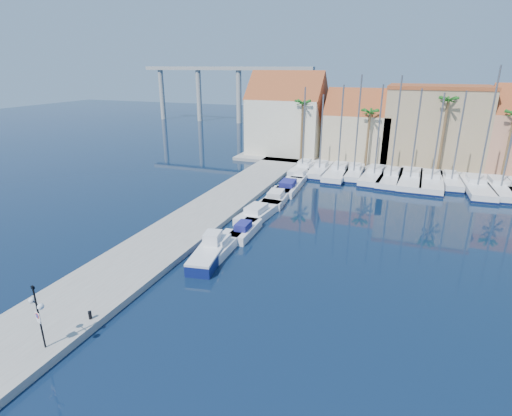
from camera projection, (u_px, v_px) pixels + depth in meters
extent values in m
plane|color=black|center=(217.00, 317.00, 24.69)|extent=(260.00, 260.00, 0.00)
cube|color=gray|center=(196.00, 220.00, 39.51)|extent=(6.00, 77.00, 0.50)
cube|color=gray|center=(408.00, 162.00, 63.35)|extent=(54.00, 16.00, 0.50)
cylinder|color=black|center=(39.00, 317.00, 20.68)|extent=(0.09, 0.09, 3.75)
cylinder|color=black|center=(34.00, 302.00, 20.53)|extent=(0.46, 0.17, 0.05)
cylinder|color=black|center=(38.00, 305.00, 20.27)|extent=(0.46, 0.17, 0.05)
sphere|color=white|center=(32.00, 300.00, 20.66)|extent=(0.34, 0.34, 0.34)
sphere|color=white|center=(41.00, 307.00, 20.14)|extent=(0.34, 0.34, 0.34)
cube|color=black|center=(33.00, 288.00, 20.08)|extent=(0.23, 0.16, 0.15)
cube|color=white|center=(38.00, 316.00, 20.61)|extent=(0.46, 0.15, 0.47)
cylinder|color=red|center=(37.00, 316.00, 20.58)|extent=(0.31, 0.10, 0.32)
cylinder|color=#1933A5|center=(37.00, 316.00, 20.57)|extent=(0.22, 0.07, 0.22)
cube|color=white|center=(39.00, 322.00, 20.72)|extent=(0.37, 0.13, 0.13)
cylinder|color=black|center=(90.00, 315.00, 23.63)|extent=(0.20, 0.20, 0.50)
cube|color=#0E1956|center=(209.00, 256.00, 31.66)|extent=(2.84, 5.96, 0.86)
cube|color=white|center=(209.00, 250.00, 31.48)|extent=(2.84, 5.96, 0.19)
cube|color=white|center=(213.00, 238.00, 32.36)|extent=(1.48, 1.71, 1.05)
cube|color=white|center=(223.00, 245.00, 33.60)|extent=(1.91, 5.47, 0.80)
cube|color=white|center=(220.00, 240.00, 32.88)|extent=(1.28, 1.94, 0.60)
cube|color=white|center=(245.00, 231.00, 36.57)|extent=(1.70, 5.04, 0.80)
cube|color=navy|center=(243.00, 226.00, 35.89)|extent=(1.16, 1.77, 0.60)
cube|color=white|center=(259.00, 213.00, 41.09)|extent=(2.91, 7.30, 0.80)
cube|color=white|center=(256.00, 208.00, 40.25)|extent=(1.81, 2.62, 0.60)
cube|color=white|center=(277.00, 198.00, 45.80)|extent=(2.76, 7.04, 0.80)
cube|color=white|center=(276.00, 193.00, 44.94)|extent=(1.73, 2.53, 0.60)
cube|color=white|center=(289.00, 187.00, 49.83)|extent=(2.76, 7.55, 0.80)
cube|color=navy|center=(288.00, 183.00, 48.93)|extent=(1.80, 2.69, 0.60)
cube|color=white|center=(302.00, 176.00, 54.68)|extent=(2.14, 5.37, 0.80)
cube|color=white|center=(301.00, 172.00, 54.00)|extent=(1.33, 1.93, 0.60)
cube|color=white|center=(307.00, 169.00, 58.59)|extent=(1.97, 5.88, 0.80)
cube|color=white|center=(306.00, 165.00, 57.85)|extent=(1.34, 2.07, 0.60)
cube|color=white|center=(303.00, 169.00, 58.17)|extent=(2.40, 8.31, 1.00)
cube|color=#0D1942|center=(303.00, 171.00, 58.28)|extent=(2.46, 8.38, 0.28)
cube|color=white|center=(305.00, 162.00, 58.62)|extent=(1.58, 2.52, 0.60)
cylinder|color=slate|center=(304.00, 128.00, 55.80)|extent=(0.20, 0.20, 10.96)
cube|color=white|center=(320.00, 170.00, 57.25)|extent=(2.35, 8.35, 1.00)
cube|color=#0D1942|center=(320.00, 173.00, 57.36)|extent=(2.41, 8.41, 0.28)
cube|color=white|center=(322.00, 164.00, 57.71)|extent=(1.57, 2.53, 0.60)
cylinder|color=slate|center=(321.00, 132.00, 55.03)|extent=(0.20, 0.20, 10.06)
cube|color=white|center=(338.00, 173.00, 56.03)|extent=(2.85, 10.38, 1.00)
cube|color=#0D1942|center=(338.00, 175.00, 56.14)|extent=(2.91, 10.45, 0.28)
cube|color=white|center=(340.00, 166.00, 56.67)|extent=(1.93, 3.13, 0.60)
cylinder|color=slate|center=(341.00, 129.00, 53.50)|extent=(0.20, 0.20, 11.37)
cube|color=white|center=(354.00, 173.00, 55.79)|extent=(2.40, 8.36, 1.00)
cube|color=#0D1942|center=(354.00, 175.00, 55.89)|extent=(2.46, 8.42, 0.28)
cube|color=white|center=(355.00, 166.00, 56.25)|extent=(1.58, 2.53, 0.60)
cylinder|color=slate|center=(358.00, 124.00, 53.12)|extent=(0.20, 0.20, 12.63)
cube|color=white|center=(375.00, 176.00, 54.38)|extent=(3.38, 10.41, 1.00)
cube|color=#0D1942|center=(374.00, 178.00, 54.49)|extent=(3.44, 10.47, 0.28)
cube|color=white|center=(376.00, 169.00, 54.98)|extent=(2.08, 3.20, 0.60)
cylinder|color=slate|center=(379.00, 130.00, 51.84)|extent=(0.20, 0.20, 11.48)
cube|color=white|center=(391.00, 178.00, 53.23)|extent=(3.34, 10.17, 1.00)
cube|color=#0D1942|center=(390.00, 181.00, 53.34)|extent=(3.41, 10.24, 0.28)
cube|color=white|center=(392.00, 171.00, 53.81)|extent=(2.04, 3.13, 0.60)
cylinder|color=slate|center=(396.00, 127.00, 50.52)|extent=(0.20, 0.20, 12.60)
cube|color=white|center=(410.00, 180.00, 52.65)|extent=(3.12, 11.11, 1.00)
cube|color=#0D1942|center=(410.00, 182.00, 52.76)|extent=(3.18, 11.17, 0.28)
cube|color=white|center=(411.00, 172.00, 53.35)|extent=(2.08, 3.36, 0.60)
cylinder|color=slate|center=(416.00, 134.00, 50.14)|extent=(0.20, 0.20, 11.10)
cube|color=white|center=(431.00, 182.00, 51.60)|extent=(3.07, 10.75, 1.00)
cube|color=#0D1942|center=(431.00, 184.00, 51.70)|extent=(3.13, 10.82, 0.28)
cube|color=white|center=(432.00, 174.00, 52.25)|extent=(2.03, 3.26, 0.60)
cylinder|color=slate|center=(438.00, 137.00, 49.17)|extent=(0.20, 0.20, 10.68)
cube|color=white|center=(451.00, 182.00, 51.70)|extent=(2.58, 8.17, 1.00)
cube|color=#0D1942|center=(450.00, 184.00, 51.80)|extent=(2.64, 8.23, 0.28)
cube|color=white|center=(451.00, 174.00, 52.15)|extent=(1.61, 2.50, 0.60)
cylinder|color=slate|center=(459.00, 136.00, 49.33)|extent=(0.20, 0.20, 10.88)
cube|color=white|center=(476.00, 187.00, 49.39)|extent=(3.44, 11.02, 1.00)
cube|color=#0D1942|center=(476.00, 190.00, 49.50)|extent=(3.50, 11.09, 0.28)
cube|color=white|center=(476.00, 179.00, 50.09)|extent=(2.16, 3.37, 0.60)
cylinder|color=slate|center=(489.00, 128.00, 46.41)|extent=(0.20, 0.20, 13.78)
cube|color=white|center=(499.00, 189.00, 48.81)|extent=(3.45, 10.68, 1.00)
cube|color=#0D1942|center=(499.00, 191.00, 48.92)|extent=(3.52, 10.74, 0.28)
cube|color=white|center=(498.00, 180.00, 49.48)|extent=(2.13, 3.28, 0.60)
cylinder|color=slate|center=(512.00, 135.00, 46.12)|extent=(0.20, 0.20, 12.13)
cube|color=beige|center=(287.00, 126.00, 67.67)|extent=(12.00, 9.00, 9.00)
cube|color=maroon|center=(287.00, 99.00, 66.16)|extent=(12.30, 9.00, 9.00)
cube|color=#C7B58C|center=(358.00, 136.00, 63.93)|extent=(10.00, 8.00, 7.00)
cube|color=maroon|center=(360.00, 114.00, 62.75)|extent=(10.30, 8.00, 8.00)
cube|color=tan|center=(434.00, 126.00, 60.40)|extent=(14.00, 10.00, 11.00)
cube|color=maroon|center=(440.00, 87.00, 58.46)|extent=(14.20, 10.20, 0.50)
cylinder|color=brown|center=(302.00, 132.00, 61.92)|extent=(0.36, 0.36, 9.00)
sphere|color=#1B5D1A|center=(303.00, 103.00, 60.46)|extent=(2.60, 2.60, 2.60)
cylinder|color=brown|center=(368.00, 139.00, 58.69)|extent=(0.36, 0.36, 8.00)
sphere|color=#1B5D1A|center=(370.00, 112.00, 57.39)|extent=(2.60, 2.60, 2.60)
cylinder|color=brown|center=(443.00, 136.00, 54.96)|extent=(0.36, 0.36, 10.00)
sphere|color=#1B5D1A|center=(448.00, 100.00, 53.32)|extent=(2.60, 2.60, 2.60)
cylinder|color=brown|center=(508.00, 146.00, 52.49)|extent=(0.36, 0.36, 8.50)
cube|color=#9E9E99|center=(225.00, 68.00, 104.89)|extent=(48.00, 2.20, 0.90)
cylinder|color=#9E9E99|center=(162.00, 94.00, 114.04)|extent=(1.40, 1.40, 14.00)
cylinder|color=#9E9E99|center=(199.00, 95.00, 109.96)|extent=(1.40, 1.40, 14.00)
cylinder|color=#9E9E99|center=(239.00, 96.00, 105.89)|extent=(1.40, 1.40, 14.00)
cylinder|color=#9E9E99|center=(282.00, 98.00, 101.81)|extent=(1.40, 1.40, 14.00)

